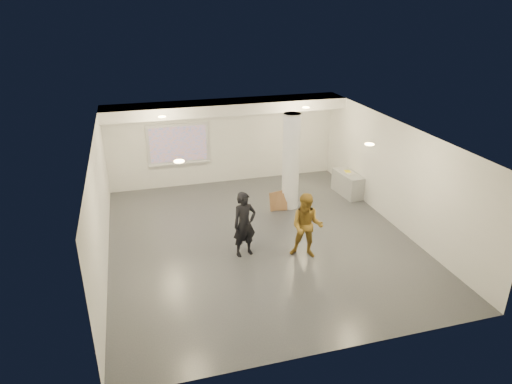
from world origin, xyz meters
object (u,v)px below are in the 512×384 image
object	(u,v)px
credenza	(348,184)
man	(307,226)
projection_screen	(178,144)
column	(291,162)
woman	(245,224)

from	to	relation	value
credenza	man	size ratio (longest dim) A/B	0.76
credenza	man	distance (m)	4.42
credenza	projection_screen	bearing A→B (deg)	151.69
column	woman	xyz separation A→B (m)	(-2.09, -2.44, -0.64)
projection_screen	woman	world-z (taller)	projection_screen
projection_screen	credenza	size ratio (longest dim) A/B	1.62
woman	man	world-z (taller)	woman
woman	man	distance (m)	1.56
projection_screen	woman	distance (m)	5.23
woman	projection_screen	bearing A→B (deg)	88.97
projection_screen	woman	size ratio (longest dim) A/B	1.22
projection_screen	man	size ratio (longest dim) A/B	1.23
man	woman	bearing A→B (deg)	-170.52
credenza	woman	bearing A→B (deg)	-152.00
credenza	woman	size ratio (longest dim) A/B	0.75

